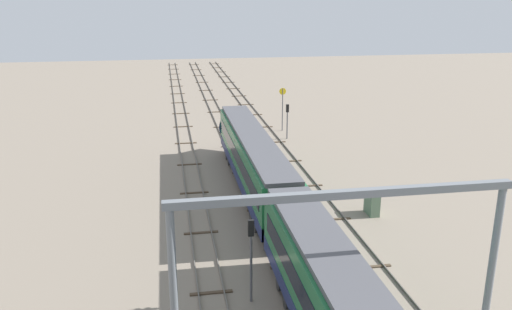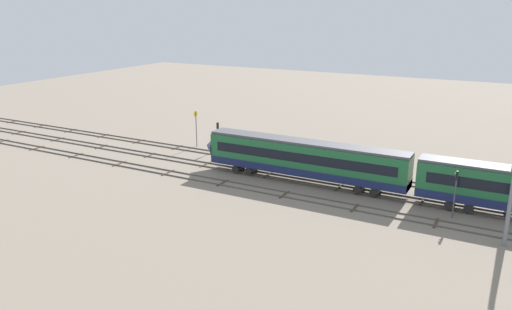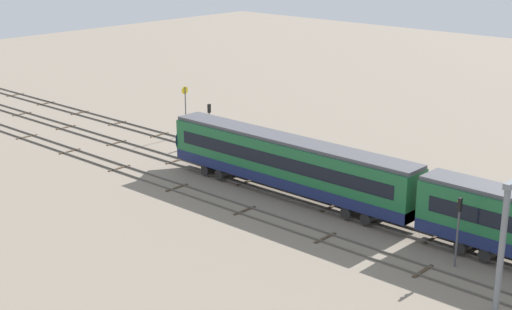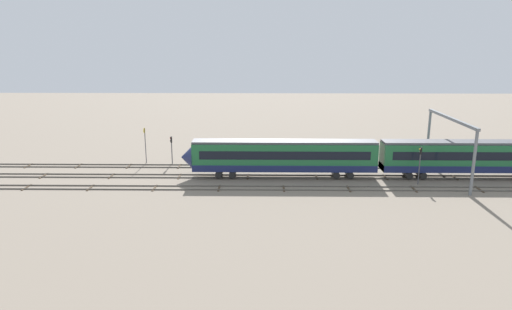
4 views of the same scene
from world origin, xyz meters
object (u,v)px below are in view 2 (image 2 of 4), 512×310
(signal_light_trackside_departure, at_px, (455,188))
(relay_cabinet, at_px, (378,164))
(speed_sign_near_foreground, at_px, (196,124))
(signal_light_trackside_approach, at_px, (218,132))

(signal_light_trackside_departure, distance_m, relay_cabinet, 15.20)
(signal_light_trackside_departure, bearing_deg, speed_sign_near_foreground, -15.04)
(signal_light_trackside_departure, height_order, relay_cabinet, signal_light_trackside_departure)
(speed_sign_near_foreground, bearing_deg, relay_cabinet, -177.69)
(speed_sign_near_foreground, xyz_separation_m, signal_light_trackside_departure, (-36.85, 9.90, -0.20))
(speed_sign_near_foreground, distance_m, signal_light_trackside_departure, 38.16)
(signal_light_trackside_approach, bearing_deg, signal_light_trackside_departure, 163.75)
(speed_sign_near_foreground, bearing_deg, signal_light_trackside_approach, 175.62)
(speed_sign_near_foreground, xyz_separation_m, relay_cabinet, (-26.58, -1.07, -2.45))
(signal_light_trackside_departure, relative_size, relay_cabinet, 2.73)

